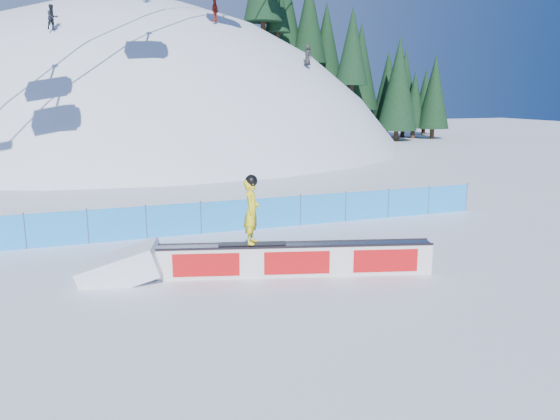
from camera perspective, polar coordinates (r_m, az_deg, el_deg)
name	(u,v)px	position (r m, az deg, el deg)	size (l,w,h in m)	color
ground	(264,266)	(16.77, -1.67, -5.85)	(160.00, 160.00, 0.00)	white
snow_hill	(144,312)	(61.88, -14.01, -10.26)	(64.00, 64.00, 64.00)	white
treeline	(364,64)	(64.99, 8.72, 14.89)	(25.46, 12.97, 20.35)	#311F13
safety_fence	(227,216)	(20.79, -5.56, -0.64)	(22.05, 0.05, 1.30)	#208BEB
rail_box	(296,259)	(15.82, 1.69, -5.19)	(7.77, 2.63, 0.95)	silver
snow_ramp	(123,279)	(16.22, -16.09, -6.97)	(2.18, 1.46, 0.82)	white
snowboarder	(252,211)	(15.36, -2.98, -0.06)	(1.94, 0.84, 2.01)	black
distant_skiers	(175,15)	(45.21, -10.92, 19.38)	(19.85, 6.23, 6.68)	black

